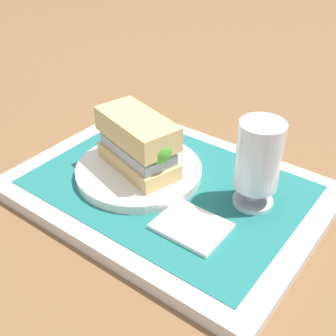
{
  "coord_description": "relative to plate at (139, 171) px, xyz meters",
  "views": [
    {
      "loc": [
        0.31,
        -0.41,
        0.4
      ],
      "look_at": [
        0.0,
        0.0,
        0.05
      ],
      "focal_mm": 46.33,
      "sensor_mm": 36.0,
      "label": 1
    }
  ],
  "objects": [
    {
      "name": "ground_plane",
      "position": [
        0.05,
        0.01,
        -0.03
      ],
      "size": [
        3.0,
        3.0,
        0.0
      ],
      "primitive_type": "plane",
      "color": "brown"
    },
    {
      "name": "placemat",
      "position": [
        0.05,
        0.01,
        -0.01
      ],
      "size": [
        0.38,
        0.27,
        0.0
      ],
      "primitive_type": "cube",
      "color": "#1E6B66",
      "rests_on": "tray"
    },
    {
      "name": "tray",
      "position": [
        0.05,
        0.01,
        -0.02
      ],
      "size": [
        0.44,
        0.32,
        0.02
      ],
      "primitive_type": "cube",
      "color": "silver",
      "rests_on": "ground_plane"
    },
    {
      "name": "napkin_folded",
      "position": [
        0.13,
        -0.05,
        -0.0
      ],
      "size": [
        0.09,
        0.07,
        0.01
      ],
      "primitive_type": "cube",
      "color": "white",
      "rests_on": "placemat"
    },
    {
      "name": "beer_glass",
      "position": [
        0.17,
        0.04,
        0.06
      ],
      "size": [
        0.06,
        0.06,
        0.12
      ],
      "color": "silver",
      "rests_on": "placemat"
    },
    {
      "name": "plate",
      "position": [
        0.0,
        0.0,
        0.0
      ],
      "size": [
        0.19,
        0.19,
        0.01
      ],
      "primitive_type": "cylinder",
      "color": "silver",
      "rests_on": "placemat"
    },
    {
      "name": "sandwich",
      "position": [
        0.0,
        -0.0,
        0.05
      ],
      "size": [
        0.14,
        0.1,
        0.08
      ],
      "rotation": [
        0.0,
        0.0,
        -0.27
      ],
      "color": "tan",
      "rests_on": "plate"
    }
  ]
}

